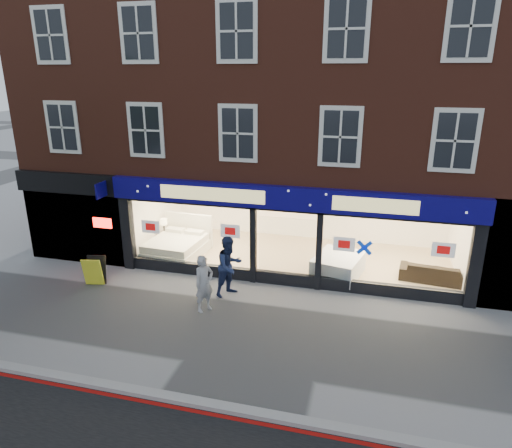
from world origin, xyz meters
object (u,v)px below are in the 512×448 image
at_px(sofa, 433,272).
at_px(pedestrian_grey, 204,284).
at_px(display_bed, 177,245).
at_px(a_board, 95,271).
at_px(mattress_stack, 338,266).
at_px(pedestrian_blue, 229,266).

height_order(sofa, pedestrian_grey, pedestrian_grey).
relative_size(display_bed, a_board, 2.51).
height_order(mattress_stack, pedestrian_blue, pedestrian_blue).
distance_m(mattress_stack, sofa, 3.02).
distance_m(display_bed, sofa, 8.89).
bearing_deg(display_bed, pedestrian_grey, -51.90).
bearing_deg(mattress_stack, display_bed, 176.73).
height_order(mattress_stack, sofa, mattress_stack).
bearing_deg(display_bed, a_board, -116.32).
bearing_deg(sofa, pedestrian_grey, 34.82).
bearing_deg(sofa, a_board, 21.65).
height_order(sofa, pedestrian_blue, pedestrian_blue).
bearing_deg(mattress_stack, pedestrian_blue, -147.18).
xyz_separation_m(sofa, a_board, (-10.51, -2.83, 0.08)).
height_order(a_board, pedestrian_grey, pedestrian_grey).
bearing_deg(a_board, mattress_stack, 6.06).
xyz_separation_m(sofa, pedestrian_grey, (-6.51, -3.50, 0.44)).
bearing_deg(pedestrian_grey, mattress_stack, -13.77).
relative_size(mattress_stack, pedestrian_blue, 1.08).
height_order(a_board, pedestrian_blue, pedestrian_blue).
relative_size(display_bed, pedestrian_blue, 1.27).
bearing_deg(display_bed, sofa, 3.85).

